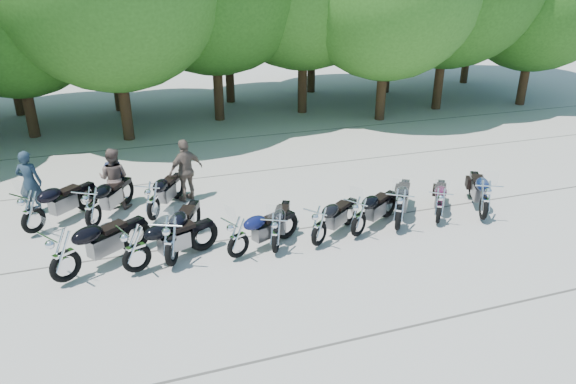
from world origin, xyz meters
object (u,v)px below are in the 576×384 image
object	(u,v)px
motorcycle_2	(171,240)
motorcycle_6	(359,216)
motorcycle_0	(63,255)
rider_2	(186,170)
motorcycle_4	(276,232)
motorcycle_9	(485,199)
motorcycle_8	(440,205)
motorcycle_5	(319,225)
rider_0	(29,182)
motorcycle_7	(399,209)
rider_1	(114,178)
motorcycle_12	(153,200)
motorcycle_10	(32,211)
rider_3	(114,178)
motorcycle_3	(238,237)
motorcycle_1	(136,248)
motorcycle_11	(92,207)

from	to	relation	value
motorcycle_2	motorcycle_6	world-z (taller)	motorcycle_2
motorcycle_0	rider_2	size ratio (longest dim) A/B	1.35
motorcycle_4	motorcycle_9	size ratio (longest dim) A/B	0.89
motorcycle_4	motorcycle_8	distance (m)	4.57
motorcycle_5	rider_0	bearing A→B (deg)	20.68
motorcycle_7	rider_2	size ratio (longest dim) A/B	1.24
rider_0	rider_1	size ratio (longest dim) A/B	1.04
motorcycle_0	motorcycle_12	world-z (taller)	motorcycle_0
motorcycle_10	rider_3	size ratio (longest dim) A/B	1.47
motorcycle_7	motorcycle_6	bearing A→B (deg)	34.80
motorcycle_6	motorcycle_12	bearing A→B (deg)	28.45
motorcycle_4	motorcycle_5	distance (m)	1.09
motorcycle_3	rider_1	size ratio (longest dim) A/B	1.21
motorcycle_8	rider_2	xyz separation A→B (m)	(-6.09, 3.74, 0.36)
motorcycle_1	motorcycle_4	xyz separation A→B (m)	(3.17, -0.11, -0.08)
motorcycle_1	motorcycle_8	distance (m)	7.74
rider_3	motorcycle_10	bearing A→B (deg)	41.17
motorcycle_3	motorcycle_2	bearing A→B (deg)	60.48
motorcycle_5	motorcycle_8	world-z (taller)	motorcycle_5
motorcycle_9	rider_1	distance (m)	10.22
motorcycle_10	motorcycle_11	distance (m)	1.45
rider_1	rider_3	world-z (taller)	rider_1
rider_2	motorcycle_0	bearing A→B (deg)	25.25
motorcycle_7	rider_2	distance (m)	6.17
rider_0	rider_2	size ratio (longest dim) A/B	0.98
motorcycle_9	motorcycle_11	size ratio (longest dim) A/B	0.99
motorcycle_1	motorcycle_3	world-z (taller)	motorcycle_1
motorcycle_0	motorcycle_12	distance (m)	3.23
motorcycle_7	motorcycle_0	bearing A→B (deg)	34.57
motorcycle_3	rider_1	world-z (taller)	rider_1
motorcycle_3	motorcycle_12	bearing A→B (deg)	7.68
motorcycle_1	motorcycle_6	world-z (taller)	motorcycle_1
motorcycle_5	motorcycle_12	size ratio (longest dim) A/B	0.94
motorcycle_10	rider_3	xyz separation A→B (m)	(2.03, 1.37, 0.14)
motorcycle_4	rider_2	world-z (taller)	rider_2
rider_0	rider_3	bearing A→B (deg)	-165.60
motorcycle_5	motorcycle_10	xyz separation A→B (m)	(-6.65, 2.90, 0.07)
motorcycle_1	rider_3	xyz separation A→B (m)	(-0.36, 4.15, 0.15)
motorcycle_2	motorcycle_5	world-z (taller)	motorcycle_2
motorcycle_4	motorcycle_1	bearing A→B (deg)	24.75
motorcycle_0	motorcycle_11	distance (m)	2.57
motorcycle_4	motorcycle_7	xyz separation A→B (m)	(3.34, 0.12, 0.07)
motorcycle_5	rider_2	bearing A→B (deg)	-2.82
motorcycle_8	rider_0	size ratio (longest dim) A/B	1.11
rider_0	rider_2	world-z (taller)	rider_2
motorcycle_8	motorcycle_9	world-z (taller)	motorcycle_9
motorcycle_11	rider_1	world-z (taller)	rider_1
motorcycle_5	motorcycle_12	xyz separation A→B (m)	(-3.69, 2.71, 0.04)
motorcycle_1	rider_0	world-z (taller)	rider_0
motorcycle_2	motorcycle_11	world-z (taller)	motorcycle_2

